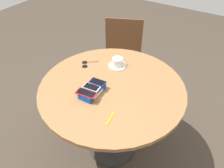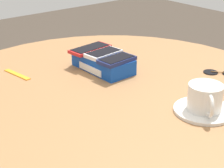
{
  "view_description": "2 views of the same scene",
  "coord_description": "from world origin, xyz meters",
  "px_view_note": "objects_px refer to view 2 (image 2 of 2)",
  "views": [
    {
      "loc": [
        -1.07,
        -0.67,
        1.86
      ],
      "look_at": [
        0.0,
        0.0,
        0.81
      ],
      "focal_mm": 35.0,
      "sensor_mm": 36.0,
      "label": 1
    },
    {
      "loc": [
        0.76,
        -0.61,
        1.25
      ],
      "look_at": [
        0.0,
        0.0,
        0.81
      ],
      "focal_mm": 60.0,
      "sensor_mm": 36.0,
      "label": 2
    }
  ],
  "objects_px": {
    "phone_navy": "(117,60)",
    "lanyard_strap": "(17,74)",
    "phone_white": "(103,53)",
    "coffee_cup": "(205,97)",
    "phone_box": "(103,63)",
    "saucer": "(203,110)",
    "sunglasses": "(221,74)",
    "phone_red": "(90,49)",
    "round_table": "(112,124)"
  },
  "relations": [
    {
      "from": "phone_box",
      "to": "lanyard_strap",
      "type": "distance_m",
      "value": 0.28
    },
    {
      "from": "sunglasses",
      "to": "round_table",
      "type": "bearing_deg",
      "value": -109.82
    },
    {
      "from": "coffee_cup",
      "to": "lanyard_strap",
      "type": "relative_size",
      "value": 0.89
    },
    {
      "from": "phone_navy",
      "to": "saucer",
      "type": "xyz_separation_m",
      "value": [
        0.32,
        0.02,
        -0.05
      ]
    },
    {
      "from": "phone_navy",
      "to": "saucer",
      "type": "distance_m",
      "value": 0.33
    },
    {
      "from": "coffee_cup",
      "to": "phone_white",
      "type": "bearing_deg",
      "value": -177.48
    },
    {
      "from": "phone_red",
      "to": "phone_white",
      "type": "distance_m",
      "value": 0.07
    },
    {
      "from": "round_table",
      "to": "phone_white",
      "type": "height_order",
      "value": "phone_white"
    },
    {
      "from": "phone_navy",
      "to": "lanyard_strap",
      "type": "bearing_deg",
      "value": -130.53
    },
    {
      "from": "lanyard_strap",
      "to": "saucer",
      "type": "bearing_deg",
      "value": 26.42
    },
    {
      "from": "round_table",
      "to": "phone_red",
      "type": "relative_size",
      "value": 7.37
    },
    {
      "from": "saucer",
      "to": "lanyard_strap",
      "type": "bearing_deg",
      "value": -153.58
    },
    {
      "from": "coffee_cup",
      "to": "phone_box",
      "type": "bearing_deg",
      "value": -176.8
    },
    {
      "from": "phone_red",
      "to": "coffee_cup",
      "type": "relative_size",
      "value": 1.4
    },
    {
      "from": "round_table",
      "to": "phone_white",
      "type": "xyz_separation_m",
      "value": [
        -0.15,
        0.08,
        0.17
      ]
    },
    {
      "from": "phone_navy",
      "to": "phone_white",
      "type": "bearing_deg",
      "value": 177.51
    },
    {
      "from": "saucer",
      "to": "coffee_cup",
      "type": "height_order",
      "value": "coffee_cup"
    },
    {
      "from": "coffee_cup",
      "to": "lanyard_strap",
      "type": "bearing_deg",
      "value": -153.79
    },
    {
      "from": "coffee_cup",
      "to": "round_table",
      "type": "bearing_deg",
      "value": -158.31
    },
    {
      "from": "phone_white",
      "to": "sunglasses",
      "type": "distance_m",
      "value": 0.38
    },
    {
      "from": "coffee_cup",
      "to": "sunglasses",
      "type": "bearing_deg",
      "value": 117.03
    },
    {
      "from": "phone_box",
      "to": "sunglasses",
      "type": "xyz_separation_m",
      "value": [
        0.27,
        0.27,
        -0.02
      ]
    },
    {
      "from": "coffee_cup",
      "to": "lanyard_strap",
      "type": "height_order",
      "value": "coffee_cup"
    },
    {
      "from": "phone_white",
      "to": "coffee_cup",
      "type": "relative_size",
      "value": 1.16
    },
    {
      "from": "phone_red",
      "to": "round_table",
      "type": "bearing_deg",
      "value": -20.1
    },
    {
      "from": "round_table",
      "to": "coffee_cup",
      "type": "bearing_deg",
      "value": 21.69
    },
    {
      "from": "phone_navy",
      "to": "lanyard_strap",
      "type": "distance_m",
      "value": 0.32
    },
    {
      "from": "phone_box",
      "to": "phone_white",
      "type": "bearing_deg",
      "value": 122.8
    },
    {
      "from": "saucer",
      "to": "sunglasses",
      "type": "relative_size",
      "value": 1.05
    },
    {
      "from": "phone_red",
      "to": "phone_navy",
      "type": "bearing_deg",
      "value": 0.41
    },
    {
      "from": "round_table",
      "to": "coffee_cup",
      "type": "relative_size",
      "value": 10.35
    },
    {
      "from": "phone_navy",
      "to": "round_table",
      "type": "bearing_deg",
      "value": -46.95
    },
    {
      "from": "phone_navy",
      "to": "lanyard_strap",
      "type": "xyz_separation_m",
      "value": [
        -0.21,
        -0.24,
        -0.05
      ]
    },
    {
      "from": "round_table",
      "to": "lanyard_strap",
      "type": "relative_size",
      "value": 9.19
    },
    {
      "from": "phone_white",
      "to": "lanyard_strap",
      "type": "height_order",
      "value": "phone_white"
    },
    {
      "from": "phone_white",
      "to": "saucer",
      "type": "distance_m",
      "value": 0.4
    },
    {
      "from": "phone_navy",
      "to": "sunglasses",
      "type": "distance_m",
      "value": 0.34
    },
    {
      "from": "phone_white",
      "to": "sunglasses",
      "type": "relative_size",
      "value": 0.85
    },
    {
      "from": "phone_red",
      "to": "phone_navy",
      "type": "relative_size",
      "value": 1.24
    },
    {
      "from": "lanyard_strap",
      "to": "phone_red",
      "type": "bearing_deg",
      "value": 74.6
    },
    {
      "from": "phone_box",
      "to": "saucer",
      "type": "xyz_separation_m",
      "value": [
        0.39,
        0.02,
        -0.02
      ]
    },
    {
      "from": "saucer",
      "to": "sunglasses",
      "type": "height_order",
      "value": "saucer"
    },
    {
      "from": "phone_box",
      "to": "phone_white",
      "type": "relative_size",
      "value": 1.68
    },
    {
      "from": "saucer",
      "to": "coffee_cup",
      "type": "distance_m",
      "value": 0.04
    },
    {
      "from": "phone_navy",
      "to": "sunglasses",
      "type": "xyz_separation_m",
      "value": [
        0.2,
        0.27,
        -0.05
      ]
    },
    {
      "from": "phone_box",
      "to": "coffee_cup",
      "type": "relative_size",
      "value": 1.95
    },
    {
      "from": "phone_box",
      "to": "saucer",
      "type": "height_order",
      "value": "phone_box"
    },
    {
      "from": "phone_box",
      "to": "round_table",
      "type": "bearing_deg",
      "value": -28.53
    },
    {
      "from": "phone_red",
      "to": "saucer",
      "type": "height_order",
      "value": "phone_red"
    },
    {
      "from": "phone_white",
      "to": "coffee_cup",
      "type": "distance_m",
      "value": 0.4
    }
  ]
}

